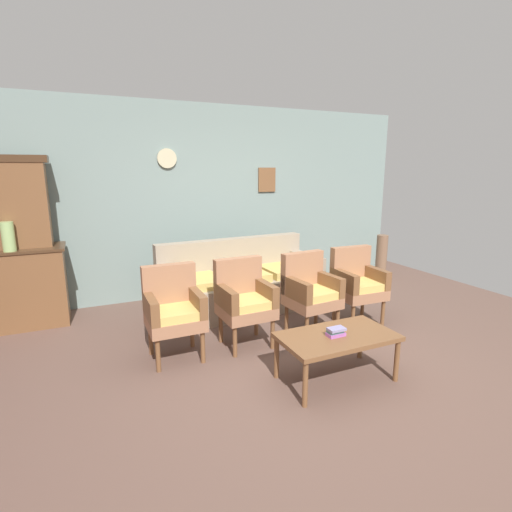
{
  "coord_description": "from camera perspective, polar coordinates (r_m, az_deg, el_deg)",
  "views": [
    {
      "loc": [
        -1.75,
        -2.85,
        1.81
      ],
      "look_at": [
        0.03,
        1.07,
        0.85
      ],
      "focal_mm": 27.51,
      "sensor_mm": 36.0,
      "label": 1
    }
  ],
  "objects": [
    {
      "name": "floor_vase_by_wall",
      "position": [
        6.95,
        17.77,
        -0.06
      ],
      "size": [
        0.18,
        0.18,
        0.73
      ],
      "primitive_type": "cylinder",
      "color": "brown",
      "rests_on": "ground"
    },
    {
      "name": "armchair_near_cabinet",
      "position": [
        4.4,
        7.84,
        -4.89
      ],
      "size": [
        0.56,
        0.53,
        0.9
      ],
      "color": "#9E6B4C",
      "rests_on": "ground"
    },
    {
      "name": "wall_back_with_decor",
      "position": [
        5.77,
        -6.75,
        7.91
      ],
      "size": [
        6.4,
        0.09,
        2.7
      ],
      "color": "gray",
      "rests_on": "ground"
    },
    {
      "name": "ground_plane",
      "position": [
        3.8,
        6.49,
        -15.93
      ],
      "size": [
        7.68,
        7.68,
        0.0
      ],
      "primitive_type": "plane",
      "color": "brown"
    },
    {
      "name": "side_cabinet",
      "position": [
        5.33,
        -31.75,
        -3.97
      ],
      "size": [
        1.16,
        0.55,
        0.93
      ],
      "color": "brown",
      "rests_on": "ground"
    },
    {
      "name": "cabinet_upper_hutch",
      "position": [
        5.25,
        -32.88,
        6.64
      ],
      "size": [
        0.99,
        0.38,
        1.03
      ],
      "color": "brown",
      "rests_on": "side_cabinet"
    },
    {
      "name": "vase_on_cabinet",
      "position": [
        5.03,
        -32.36,
        2.4
      ],
      "size": [
        0.13,
        0.13,
        0.32
      ],
      "primitive_type": "cylinder",
      "color": "#A1C577",
      "rests_on": "side_cabinet"
    },
    {
      "name": "armchair_near_couch_end",
      "position": [
        3.88,
        -11.91,
        -7.44
      ],
      "size": [
        0.52,
        0.49,
        0.9
      ],
      "color": "#9E6B4C",
      "rests_on": "ground"
    },
    {
      "name": "floral_couch",
      "position": [
        5.15,
        -2.25,
        -4.21
      ],
      "size": [
        2.12,
        0.91,
        0.9
      ],
      "color": "gray",
      "rests_on": "ground"
    },
    {
      "name": "armchair_by_doorway",
      "position": [
        4.08,
        -1.75,
        -6.18
      ],
      "size": [
        0.54,
        0.51,
        0.9
      ],
      "color": "#9E6B4C",
      "rests_on": "ground"
    },
    {
      "name": "coffee_table",
      "position": [
        3.52,
        11.71,
        -11.78
      ],
      "size": [
        1.0,
        0.56,
        0.42
      ],
      "color": "brown",
      "rests_on": "ground"
    },
    {
      "name": "armchair_row_middle",
      "position": [
        4.81,
        14.49,
        -3.66
      ],
      "size": [
        0.54,
        0.51,
        0.9
      ],
      "color": "#9E6B4C",
      "rests_on": "ground"
    },
    {
      "name": "book_stack_on_table",
      "position": [
        3.45,
        11.52,
        -10.75
      ],
      "size": [
        0.16,
        0.1,
        0.08
      ],
      "color": "#AB5DB0",
      "rests_on": "coffee_table"
    }
  ]
}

